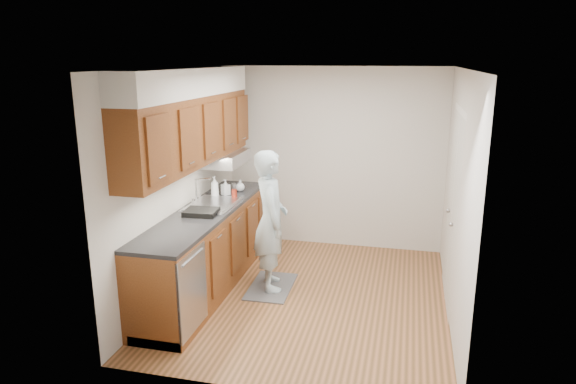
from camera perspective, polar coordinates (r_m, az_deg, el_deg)
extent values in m
plane|color=#955C38|center=(5.90, 2.34, -11.52)|extent=(3.50, 3.50, 0.00)
plane|color=white|center=(5.29, 2.63, 13.55)|extent=(3.50, 3.50, 0.00)
cube|color=beige|center=(5.92, -11.91, 1.15)|extent=(0.02, 3.50, 2.50)
cube|color=beige|center=(5.39, 18.31, -0.61)|extent=(0.02, 3.50, 2.50)
cube|color=beige|center=(7.15, 5.17, 3.71)|extent=(3.00, 0.02, 2.50)
cube|color=brown|center=(6.04, -8.92, -6.39)|extent=(0.60, 2.80, 0.90)
cube|color=black|center=(5.90, -9.24, -2.11)|extent=(0.63, 2.80, 0.04)
cube|color=#B2B2B7|center=(6.08, -8.38, -1.86)|extent=(0.48, 0.68, 0.14)
cube|color=#B2B2B7|center=(6.06, -8.40, -1.37)|extent=(0.52, 0.72, 0.01)
cube|color=#B2B2B7|center=(5.00, -10.57, -10.81)|extent=(0.03, 0.60, 0.80)
cube|color=brown|center=(5.75, -10.72, 6.65)|extent=(0.33, 2.80, 0.75)
cube|color=silver|center=(5.70, -10.97, 11.87)|extent=(0.35, 2.80, 0.30)
cube|color=#A5A5AA|center=(6.58, -7.02, 3.76)|extent=(0.46, 0.75, 0.16)
cube|color=silver|center=(5.74, 17.79, -2.00)|extent=(0.02, 1.22, 2.05)
cube|color=#5A5A5D|center=(6.11, -1.87, -10.45)|extent=(0.49, 0.82, 0.02)
imported|color=#A7BFCC|center=(5.78, -1.95, -2.16)|extent=(0.64, 0.76, 1.83)
imported|color=silver|center=(6.37, -8.15, 0.58)|extent=(0.10, 0.10, 0.25)
imported|color=silver|center=(6.45, -6.95, 0.55)|extent=(0.13, 0.13, 0.20)
imported|color=silver|center=(6.63, -5.34, 0.75)|extent=(0.14, 0.14, 0.15)
cylinder|color=#AC301D|center=(6.27, -5.98, -0.22)|extent=(0.08, 0.08, 0.12)
cylinder|color=#A5A5AA|center=(6.59, -6.04, 0.48)|extent=(0.07, 0.07, 0.11)
cube|color=black|center=(5.70, -9.62, -2.21)|extent=(0.37, 0.32, 0.06)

